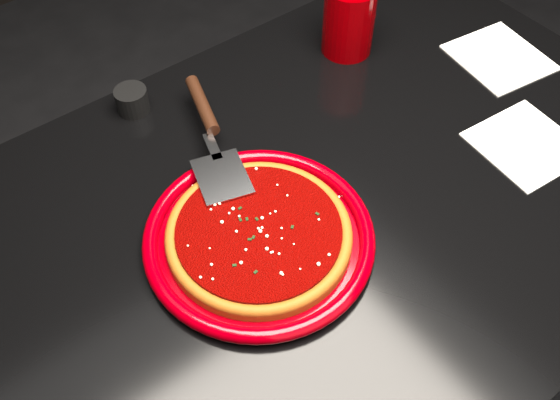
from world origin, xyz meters
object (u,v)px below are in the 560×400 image
Objects in this scene: pizza_server at (212,136)px; ramekin at (132,100)px; cup at (349,20)px; table at (316,315)px; plate at (259,237)px.

pizza_server is 0.18m from ramekin.
table is at bearing -135.91° from cup.
pizza_server is at bearing 116.85° from table.
cup is at bearing 44.09° from table.
ramekin is (-0.01, 0.35, 0.01)m from plate.
table is 22.10× the size of ramekin.
cup reaches higher than pizza_server.
plate is 0.46m from cup.
table is at bearing 3.10° from plate.
pizza_server reaches higher than table.
pizza_server is (0.04, 0.18, 0.03)m from plate.
cup is at bearing -13.64° from ramekin.
plate is at bearing -176.90° from table.
pizza_server is 2.43× the size of cup.
cup is at bearing 33.31° from plate.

